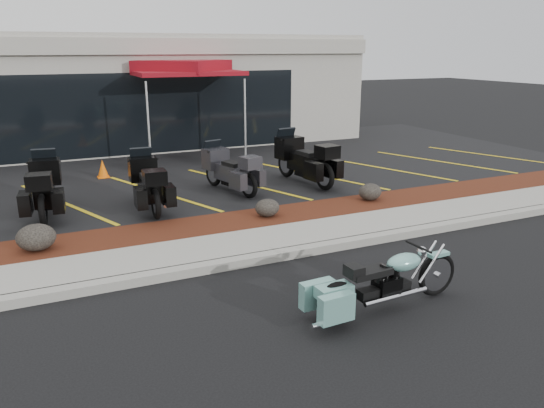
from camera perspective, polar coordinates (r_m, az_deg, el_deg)
name	(u,v)px	position (r m, az deg, el deg)	size (l,w,h in m)	color
ground	(246,290)	(8.22, -2.86, -9.18)	(90.00, 90.00, 0.00)	black
curb	(226,264)	(8.96, -5.02, -6.46)	(24.00, 0.25, 0.15)	gray
sidewalk	(212,250)	(9.58, -6.44, -4.96)	(24.00, 1.20, 0.15)	gray
mulch_bed	(193,230)	(10.66, -8.48, -2.76)	(24.00, 1.20, 0.16)	#35100C
upper_lot	(140,174)	(15.73, -14.05, 3.19)	(26.00, 9.60, 0.15)	black
dealership_building	(104,90)	(21.60, -17.67, 11.60)	(18.00, 8.16, 4.00)	#9E998E
boulder_left	(36,237)	(10.08, -24.04, -3.29)	(0.66, 0.55, 0.47)	black
boulder_mid	(267,208)	(11.07, -0.51, -0.40)	(0.52, 0.44, 0.37)	black
boulder_right	(370,192)	(12.46, 10.50, 1.30)	(0.55, 0.46, 0.39)	black
hero_cruiser	(437,268)	(8.21, 17.33, -6.61)	(2.52, 0.64, 0.89)	#6FAEA4
touring_black_front	(46,177)	(12.83, -23.09, 2.70)	(2.21, 0.84, 1.29)	black
touring_black_mid	(142,174)	(12.55, -13.78, 3.16)	(2.13, 0.81, 1.24)	black
touring_grey	(213,163)	(13.55, -6.35, 4.39)	(2.04, 0.78, 1.19)	#2C2C31
touring_black_rear	(286,153)	(14.43, 1.55, 5.55)	(2.32, 0.89, 1.35)	black
traffic_cone	(103,169)	(15.17, -17.74, 3.64)	(0.30, 0.30, 0.49)	orange
popup_canopy	(183,69)	(17.71, -9.57, 14.13)	(3.92, 3.92, 3.03)	silver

